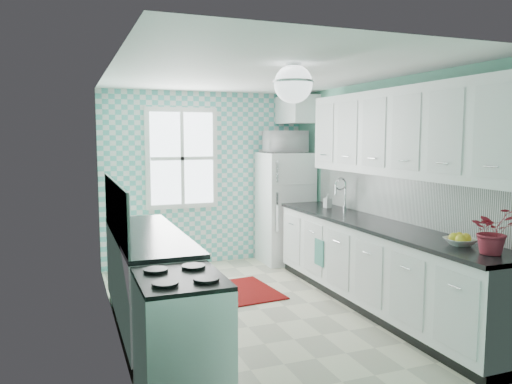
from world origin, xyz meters
name	(u,v)px	position (x,y,z in m)	size (l,w,h in m)	color
floor	(260,310)	(0.00, 0.00, -0.01)	(3.00, 4.40, 0.02)	beige
ceiling	(260,73)	(0.00, 0.00, 2.51)	(3.00, 4.40, 0.02)	white
wall_back	(205,178)	(0.00, 2.21, 1.25)	(3.00, 0.02, 2.50)	#6EBDA0
wall_front	(386,232)	(0.00, -2.21, 1.25)	(3.00, 0.02, 2.50)	#6EBDA0
wall_left	(112,201)	(-1.51, 0.00, 1.25)	(0.02, 4.40, 2.50)	#6EBDA0
wall_right	(381,189)	(1.51, 0.00, 1.25)	(0.02, 4.40, 2.50)	#6EBDA0
accent_wall	(205,178)	(0.00, 2.19, 1.25)	(3.00, 0.01, 2.50)	#5CC5BB
window	(182,158)	(-0.35, 2.16, 1.55)	(1.04, 0.05, 1.44)	white
backsplash_right	(401,198)	(1.49, -0.40, 1.20)	(0.02, 3.60, 0.51)	white
backsplash_left	(115,208)	(-1.49, -0.07, 1.20)	(0.02, 2.15, 0.51)	white
upper_cabinets_right	(403,133)	(1.33, -0.60, 1.90)	(0.33, 3.20, 0.90)	white
upper_cabinet_fridge	(297,110)	(1.30, 1.83, 2.25)	(0.40, 0.74, 0.40)	white
ceiling_light	(293,84)	(0.00, -0.80, 2.32)	(0.34, 0.34, 0.35)	silver
base_cabinets_right	(376,267)	(1.20, -0.40, 0.45)	(0.60, 3.60, 0.90)	white
countertop_right	(376,225)	(1.19, -0.40, 0.92)	(0.63, 3.60, 0.04)	black
base_cabinets_left	(148,282)	(-1.20, -0.07, 0.45)	(0.60, 2.15, 0.90)	white
countertop_left	(148,235)	(-1.19, -0.07, 0.92)	(0.63, 2.15, 0.04)	black
fridge	(285,208)	(1.11, 1.82, 0.81)	(0.71, 0.70, 1.62)	silver
stove	(181,338)	(-1.20, -1.56, 0.47)	(0.59, 0.74, 0.89)	silver
sink	(333,211)	(1.20, 0.56, 0.93)	(0.49, 0.41, 0.53)	silver
rug	(244,291)	(0.06, 0.66, 0.01)	(0.70, 0.99, 0.02)	#600A13
dish_towel	(319,253)	(0.89, 0.33, 0.48)	(0.01, 0.21, 0.31)	#58B29F
fruit_bowl	(460,242)	(1.20, -1.60, 0.97)	(0.25, 0.25, 0.06)	white
potted_plant	(493,230)	(1.20, -1.93, 1.13)	(0.34, 0.29, 0.38)	#A72123
soap_bottle	(328,201)	(1.25, 0.79, 1.03)	(0.08, 0.09, 0.19)	#839EB2
microwave	(285,142)	(1.11, 1.82, 1.78)	(0.58, 0.39, 0.32)	silver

